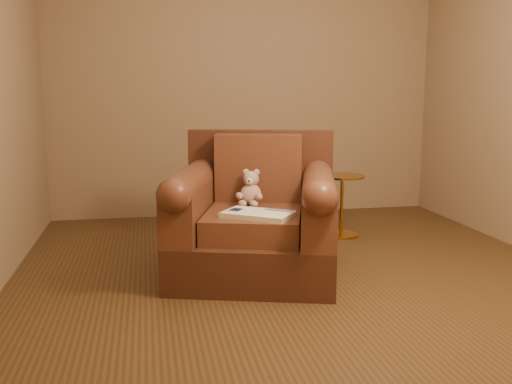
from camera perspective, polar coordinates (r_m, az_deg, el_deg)
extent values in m
plane|color=#4F361B|center=(4.23, 3.72, -7.75)|extent=(4.00, 4.00, 0.00)
cube|color=#947A5B|center=(5.98, -1.05, 10.63)|extent=(4.00, 0.02, 2.70)
cube|color=#947A5B|center=(2.16, 17.95, 11.05)|extent=(4.00, 0.02, 2.70)
cube|color=#432316|center=(4.06, -0.15, -6.19)|extent=(1.36, 1.32, 0.31)
cube|color=#432316|center=(4.42, 0.43, 1.76)|extent=(1.10, 0.42, 0.69)
cube|color=brown|center=(3.95, -0.23, -3.09)|extent=(0.84, 0.93, 0.17)
cube|color=brown|center=(4.27, 0.27, 2.44)|extent=(0.67, 0.35, 0.50)
cube|color=brown|center=(4.00, -6.57, -1.62)|extent=(0.48, 0.97, 0.35)
cube|color=brown|center=(3.91, 6.25, -1.87)|extent=(0.48, 0.97, 0.35)
cylinder|color=brown|center=(3.96, -6.63, 0.89)|extent=(0.48, 0.97, 0.22)
cylinder|color=brown|center=(3.88, 6.30, 0.70)|extent=(0.48, 0.97, 0.22)
ellipsoid|color=tan|center=(4.13, -0.52, -0.27)|extent=(0.16, 0.14, 0.16)
sphere|color=tan|center=(4.12, -0.49, 1.32)|extent=(0.11, 0.11, 0.11)
ellipsoid|color=tan|center=(4.12, -1.02, 2.01)|extent=(0.05, 0.03, 0.05)
ellipsoid|color=tan|center=(4.11, 0.07, 1.98)|extent=(0.05, 0.03, 0.05)
ellipsoid|color=beige|center=(4.07, -0.65, 1.07)|extent=(0.05, 0.04, 0.05)
sphere|color=black|center=(4.05, -0.71, 1.11)|extent=(0.02, 0.02, 0.02)
ellipsoid|color=tan|center=(4.08, -1.70, -0.40)|extent=(0.05, 0.10, 0.05)
ellipsoid|color=tan|center=(4.05, 0.29, -0.47)|extent=(0.05, 0.10, 0.05)
ellipsoid|color=tan|center=(4.05, -1.38, -1.17)|extent=(0.06, 0.10, 0.05)
ellipsoid|color=tan|center=(4.04, -0.21, -1.22)|extent=(0.06, 0.10, 0.05)
cube|color=beige|center=(3.75, 0.18, -2.27)|extent=(0.52, 0.48, 0.03)
cube|color=white|center=(3.79, -1.36, -1.86)|extent=(0.33, 0.34, 0.00)
cube|color=white|center=(3.70, 1.75, -2.16)|extent=(0.33, 0.34, 0.00)
cube|color=beige|center=(3.74, 0.18, -1.99)|extent=(0.16, 0.22, 0.00)
cube|color=#0F1638|center=(3.81, -2.04, -1.77)|extent=(0.11, 0.12, 0.00)
cube|color=slate|center=(3.79, 2.30, -1.85)|extent=(0.20, 0.16, 0.00)
cylinder|color=#B87C32|center=(5.22, 8.47, -4.23)|extent=(0.32, 0.32, 0.02)
cylinder|color=#B87C32|center=(5.16, 8.55, -1.37)|extent=(0.03, 0.03, 0.52)
cylinder|color=#B87C32|center=(5.12, 8.63, 1.57)|extent=(0.40, 0.40, 0.02)
cylinder|color=#B87C32|center=(5.12, 8.62, 1.43)|extent=(0.03, 0.03, 0.02)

